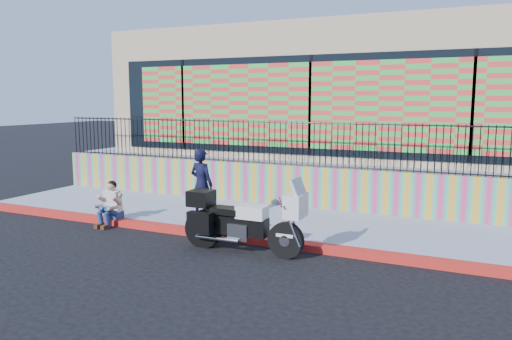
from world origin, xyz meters
The scene contains 10 objects.
ground centered at (0.00, 0.00, 0.00)m, with size 90.00×90.00×0.00m, color black.
red_curb centered at (0.00, 0.00, 0.07)m, with size 16.00×0.30×0.15m, color #B80D26.
sidewalk centered at (0.00, 1.65, 0.07)m, with size 16.00×3.00×0.15m, color #8B90A6.
mural_wall centered at (0.00, 3.25, 0.70)m, with size 16.00×0.20×1.10m, color #D73877.
metal_fence centered at (0.00, 3.25, 1.85)m, with size 15.80×0.04×1.20m, color black, non-canonical shape.
elevated_platform centered at (0.00, 8.35, 0.62)m, with size 16.00×10.00×1.25m, color #8B90A6.
storefront_building centered at (0.00, 8.13, 3.25)m, with size 14.00×8.06×4.00m.
police_motorcycle centered at (0.21, -0.65, 0.66)m, with size 2.53×0.84×1.57m.
police_officer centered at (-1.61, 0.86, 1.01)m, with size 0.62×0.41×1.71m, color black.
seated_man centered at (-3.58, -0.16, 0.45)m, with size 0.54×0.71×1.06m.
Camera 1 is at (4.54, -9.31, 3.04)m, focal length 35.00 mm.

